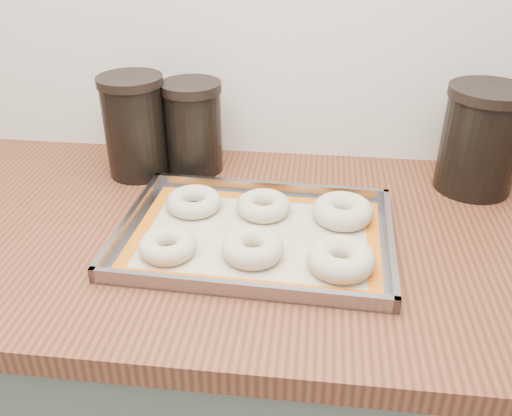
# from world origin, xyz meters

# --- Properties ---
(cabinet) EXTENTS (3.00, 0.65, 0.86)m
(cabinet) POSITION_xyz_m (0.00, 1.68, 0.43)
(cabinet) COLOR #5D6559
(cabinet) RESTS_ON floor
(countertop) EXTENTS (3.06, 0.68, 0.04)m
(countertop) POSITION_xyz_m (0.00, 1.68, 0.88)
(countertop) COLOR brown
(countertop) RESTS_ON cabinet
(baking_tray) EXTENTS (0.47, 0.35, 0.03)m
(baking_tray) POSITION_xyz_m (-0.03, 1.64, 0.91)
(baking_tray) COLOR gray
(baking_tray) RESTS_ON countertop
(baking_mat) EXTENTS (0.43, 0.30, 0.00)m
(baking_mat) POSITION_xyz_m (-0.03, 1.64, 0.90)
(baking_mat) COLOR #C6B793
(baking_mat) RESTS_ON baking_tray
(bagel_front_left) EXTENTS (0.10, 0.10, 0.03)m
(bagel_front_left) POSITION_xyz_m (-0.17, 1.57, 0.92)
(bagel_front_left) COLOR beige
(bagel_front_left) RESTS_ON baking_mat
(bagel_front_mid) EXTENTS (0.12, 0.12, 0.04)m
(bagel_front_mid) POSITION_xyz_m (-0.03, 1.58, 0.92)
(bagel_front_mid) COLOR beige
(bagel_front_mid) RESTS_ON baking_mat
(bagel_front_right) EXTENTS (0.13, 0.13, 0.04)m
(bagel_front_right) POSITION_xyz_m (0.11, 1.56, 0.92)
(bagel_front_right) COLOR beige
(bagel_front_right) RESTS_ON baking_mat
(bagel_back_left) EXTENTS (0.11, 0.11, 0.03)m
(bagel_back_left) POSITION_xyz_m (-0.16, 1.72, 0.92)
(bagel_back_left) COLOR beige
(bagel_back_left) RESTS_ON baking_mat
(bagel_back_mid) EXTENTS (0.12, 0.12, 0.03)m
(bagel_back_mid) POSITION_xyz_m (-0.03, 1.72, 0.92)
(bagel_back_mid) COLOR beige
(bagel_back_mid) RESTS_ON baking_mat
(bagel_back_right) EXTENTS (0.13, 0.13, 0.04)m
(bagel_back_right) POSITION_xyz_m (0.12, 1.71, 0.92)
(bagel_back_right) COLOR beige
(bagel_back_right) RESTS_ON baking_mat
(canister_left) EXTENTS (0.13, 0.13, 0.21)m
(canister_left) POSITION_xyz_m (-0.31, 1.86, 1.00)
(canister_left) COLOR black
(canister_left) RESTS_ON countertop
(canister_mid) EXTENTS (0.12, 0.12, 0.19)m
(canister_mid) POSITION_xyz_m (-0.19, 1.90, 1.00)
(canister_mid) COLOR black
(canister_mid) RESTS_ON countertop
(canister_right) EXTENTS (0.15, 0.15, 0.21)m
(canister_right) POSITION_xyz_m (0.38, 1.88, 1.00)
(canister_right) COLOR black
(canister_right) RESTS_ON countertop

